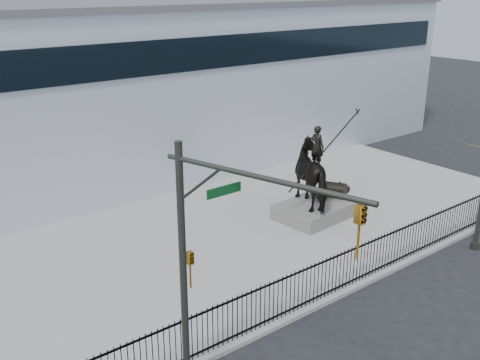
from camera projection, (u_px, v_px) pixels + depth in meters
ground at (367, 310)px, 18.70m from camera, size 120.00×120.00×0.00m
plaza at (237, 237)px, 23.84m from camera, size 30.00×12.00×0.15m
building at (97, 89)px, 31.96m from camera, size 44.00×14.00×9.00m
picket_fence at (340, 271)px, 19.32m from camera, size 22.10×0.10×1.50m
statue_plinth at (316, 210)px, 25.60m from camera, size 3.67×2.65×0.66m
equestrian_statue at (319, 174)px, 25.07m from camera, size 4.50×2.93×3.82m
traffic_signal_left at (211, 271)px, 12.94m from camera, size 1.52×4.84×7.00m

